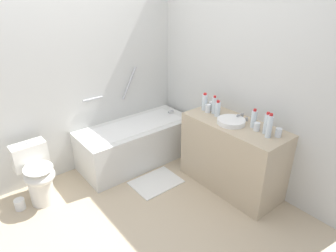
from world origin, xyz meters
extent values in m
plane|color=#C1AD8E|center=(0.00, 0.00, 0.00)|extent=(3.93, 3.93, 0.00)
cube|color=silver|center=(0.00, 1.34, 1.29)|extent=(3.33, 0.10, 2.58)
cube|color=silver|center=(1.51, 0.00, 1.29)|extent=(0.10, 2.97, 2.58)
cube|color=silver|center=(0.64, 0.95, 0.27)|extent=(1.55, 0.67, 0.54)
cube|color=white|center=(0.64, 0.95, 0.50)|extent=(1.27, 0.48, 0.09)
cylinder|color=#B5B5BA|center=(1.25, 0.95, 0.58)|extent=(0.09, 0.03, 0.03)
cylinder|color=#B5B5BA|center=(0.77, 1.26, 1.02)|extent=(0.25, 0.03, 0.43)
cylinder|color=#B5B5BA|center=(0.22, 1.26, 0.92)|extent=(0.26, 0.03, 0.03)
cylinder|color=white|center=(-0.67, 0.88, 0.19)|extent=(0.25, 0.25, 0.38)
ellipsoid|color=white|center=(-0.67, 0.83, 0.38)|extent=(0.33, 0.38, 0.16)
ellipsoid|color=white|center=(-0.67, 0.83, 0.47)|extent=(0.31, 0.36, 0.02)
cube|color=white|center=(-0.67, 1.07, 0.52)|extent=(0.37, 0.19, 0.28)
cylinder|color=#A1A1A6|center=(-0.67, 1.07, 0.67)|extent=(0.03, 0.03, 0.01)
cube|color=tan|center=(1.20, -0.23, 0.42)|extent=(0.53, 1.20, 0.83)
cylinder|color=white|center=(1.16, -0.21, 0.86)|extent=(0.31, 0.31, 0.05)
cylinder|color=#9E9EA3|center=(1.35, -0.21, 0.87)|extent=(0.02, 0.02, 0.07)
cylinder|color=#9E9EA3|center=(1.30, -0.21, 0.90)|extent=(0.10, 0.02, 0.02)
cylinder|color=#9E9EA3|center=(1.35, -0.27, 0.85)|extent=(0.03, 0.03, 0.04)
cylinder|color=#9E9EA3|center=(1.35, -0.15, 0.85)|extent=(0.03, 0.03, 0.04)
cylinder|color=silver|center=(1.23, 0.12, 0.93)|extent=(0.06, 0.06, 0.20)
cylinder|color=red|center=(1.23, 0.12, 1.04)|extent=(0.03, 0.03, 0.02)
cylinder|color=silver|center=(1.27, -0.41, 0.93)|extent=(0.06, 0.06, 0.19)
cylinder|color=red|center=(1.27, -0.41, 1.03)|extent=(0.03, 0.03, 0.02)
cylinder|color=silver|center=(1.24, -0.58, 0.94)|extent=(0.06, 0.06, 0.21)
cylinder|color=red|center=(1.24, -0.58, 1.06)|extent=(0.03, 0.03, 0.02)
cylinder|color=silver|center=(1.19, -0.65, 0.95)|extent=(0.06, 0.06, 0.23)
cylinder|color=red|center=(1.19, -0.65, 1.08)|extent=(0.03, 0.03, 0.02)
cylinder|color=silver|center=(1.21, 0.26, 0.93)|extent=(0.07, 0.07, 0.19)
cylinder|color=red|center=(1.21, 0.26, 1.04)|extent=(0.04, 0.04, 0.02)
cylinder|color=silver|center=(1.19, 0.03, 0.92)|extent=(0.07, 0.07, 0.17)
cylinder|color=red|center=(1.19, 0.03, 1.01)|extent=(0.04, 0.04, 0.02)
cylinder|color=white|center=(1.28, 0.20, 0.88)|extent=(0.08, 0.08, 0.10)
cylinder|color=white|center=(1.28, -0.71, 0.88)|extent=(0.06, 0.06, 0.09)
cylinder|color=white|center=(1.23, -0.49, 0.88)|extent=(0.06, 0.06, 0.09)
cylinder|color=white|center=(1.19, 0.18, 0.88)|extent=(0.06, 0.06, 0.10)
cube|color=white|center=(0.53, 0.36, 0.01)|extent=(0.58, 0.43, 0.01)
cylinder|color=white|center=(-0.91, 0.91, 0.06)|extent=(0.11, 0.11, 0.12)
camera|label=1|loc=(-1.21, -2.03, 2.18)|focal=31.02mm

